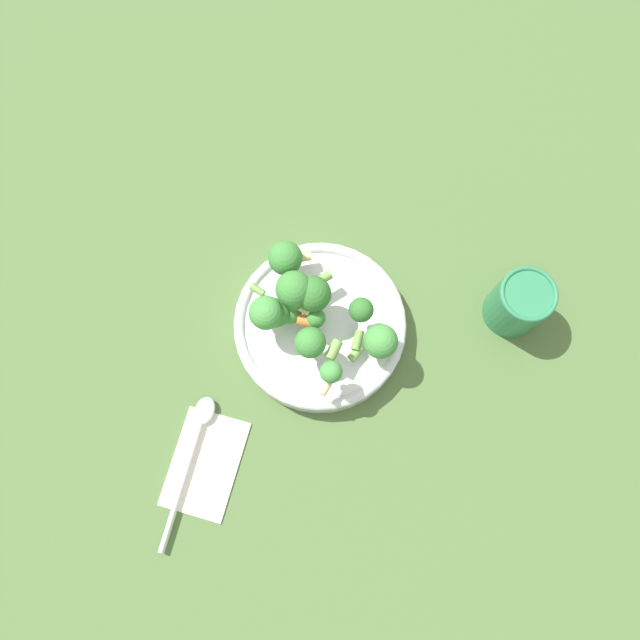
# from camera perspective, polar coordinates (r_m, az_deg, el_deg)

# --- Properties ---
(ground_plane) EXTENTS (3.00, 3.00, 0.00)m
(ground_plane) POSITION_cam_1_polar(r_m,az_deg,el_deg) (0.84, -0.00, -0.90)
(ground_plane) COLOR #4C6B38
(bowl) EXTENTS (0.23, 0.23, 0.04)m
(bowl) POSITION_cam_1_polar(r_m,az_deg,el_deg) (0.82, -0.00, -0.56)
(bowl) COLOR silver
(bowl) RESTS_ON ground_plane
(pasta_salad) EXTENTS (0.16, 0.20, 0.08)m
(pasta_salad) POSITION_cam_1_polar(r_m,az_deg,el_deg) (0.76, -1.16, 1.12)
(pasta_salad) COLOR #8CB766
(pasta_salad) RESTS_ON bowl
(cup) EXTENTS (0.07, 0.07, 0.09)m
(cup) POSITION_cam_1_polar(r_m,az_deg,el_deg) (0.85, 17.73, 1.50)
(cup) COLOR #2D7F51
(cup) RESTS_ON ground_plane
(napkin) EXTENTS (0.14, 0.15, 0.01)m
(napkin) POSITION_cam_1_polar(r_m,az_deg,el_deg) (0.83, -10.48, -12.79)
(napkin) COLOR white
(napkin) RESTS_ON ground_plane
(spoon) EXTENTS (0.13, 0.17, 0.01)m
(spoon) POSITION_cam_1_polar(r_m,az_deg,el_deg) (0.83, -11.45, -11.13)
(spoon) COLOR silver
(spoon) RESTS_ON napkin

